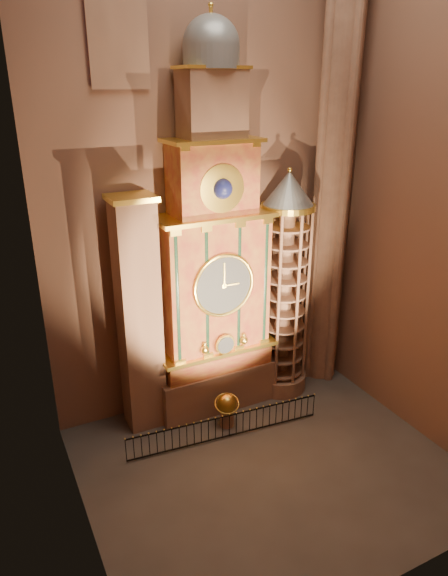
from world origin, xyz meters
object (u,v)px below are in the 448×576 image
celestial_globe (227,407)px  iron_railing (226,427)px  stair_turret (284,289)px  astronomical_clock (213,270)px  portrait_tower (139,317)px

celestial_globe → iron_railing: celestial_globe is taller
celestial_globe → stair_turret: bearing=23.2°
astronomical_clock → portrait_tower: astronomical_clock is taller
portrait_tower → iron_railing: (2.66, -2.69, -4.56)m
portrait_tower → celestial_globe: portrait_tower is taller
astronomical_clock → celestial_globe: bearing=-98.9°
astronomical_clock → celestial_globe: size_ratio=10.51×
astronomical_clock → portrait_tower: 3.73m
celestial_globe → portrait_tower: bearing=148.4°
iron_railing → portrait_tower: bearing=134.7°
astronomical_clock → stair_turret: size_ratio=1.55×
celestial_globe → iron_railing: size_ratio=0.19×
celestial_globe → astronomical_clock: bearing=81.1°
portrait_tower → iron_railing: 5.92m
portrait_tower → iron_railing: portrait_tower is taller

